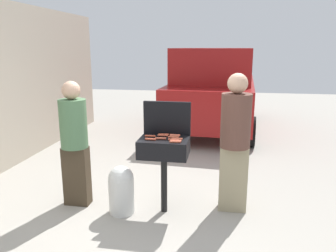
{
  "coord_description": "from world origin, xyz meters",
  "views": [
    {
      "loc": [
        0.92,
        -3.66,
        2.04
      ],
      "look_at": [
        0.18,
        0.66,
        1.0
      ],
      "focal_mm": 35.54,
      "sensor_mm": 36.0,
      "label": 1
    }
  ],
  "objects_px": {
    "hot_dog_7": "(177,139)",
    "parked_minivan": "(214,88)",
    "hot_dog_0": "(151,139)",
    "hot_dog_10": "(174,140)",
    "hot_dog_11": "(175,135)",
    "hot_dog_8": "(150,136)",
    "hot_dog_4": "(164,135)",
    "person_left": "(74,140)",
    "hot_dog_3": "(161,138)",
    "hot_dog_6": "(176,141)",
    "hot_dog_5": "(173,137)",
    "propane_tank": "(121,189)",
    "person_right": "(235,138)",
    "hot_dog_1": "(163,135)",
    "bbq_grill": "(164,150)",
    "hot_dog_2": "(175,142)"
  },
  "relations": [
    {
      "from": "bbq_grill",
      "to": "hot_dog_1",
      "type": "distance_m",
      "value": 0.19
    },
    {
      "from": "hot_dog_6",
      "to": "hot_dog_8",
      "type": "height_order",
      "value": "same"
    },
    {
      "from": "parked_minivan",
      "to": "hot_dog_11",
      "type": "bearing_deg",
      "value": 89.22
    },
    {
      "from": "hot_dog_5",
      "to": "person_right",
      "type": "relative_size",
      "value": 0.07
    },
    {
      "from": "hot_dog_4",
      "to": "hot_dog_6",
      "type": "relative_size",
      "value": 1.0
    },
    {
      "from": "hot_dog_0",
      "to": "person_left",
      "type": "height_order",
      "value": "person_left"
    },
    {
      "from": "hot_dog_6",
      "to": "hot_dog_7",
      "type": "distance_m",
      "value": 0.09
    },
    {
      "from": "hot_dog_1",
      "to": "hot_dog_11",
      "type": "distance_m",
      "value": 0.15
    },
    {
      "from": "hot_dog_3",
      "to": "propane_tank",
      "type": "bearing_deg",
      "value": -171.05
    },
    {
      "from": "hot_dog_2",
      "to": "hot_dog_3",
      "type": "height_order",
      "value": "same"
    },
    {
      "from": "hot_dog_0",
      "to": "hot_dog_1",
      "type": "relative_size",
      "value": 1.0
    },
    {
      "from": "hot_dog_0",
      "to": "hot_dog_6",
      "type": "xyz_separation_m",
      "value": [
        0.31,
        -0.02,
        0.0
      ]
    },
    {
      "from": "person_left",
      "to": "person_right",
      "type": "bearing_deg",
      "value": 20.65
    },
    {
      "from": "bbq_grill",
      "to": "hot_dog_0",
      "type": "xyz_separation_m",
      "value": [
        -0.14,
        -0.1,
        0.16
      ]
    },
    {
      "from": "hot_dog_7",
      "to": "hot_dog_1",
      "type": "bearing_deg",
      "value": 146.98
    },
    {
      "from": "hot_dog_5",
      "to": "person_right",
      "type": "distance_m",
      "value": 0.76
    },
    {
      "from": "bbq_grill",
      "to": "person_right",
      "type": "distance_m",
      "value": 0.89
    },
    {
      "from": "hot_dog_5",
      "to": "person_left",
      "type": "relative_size",
      "value": 0.08
    },
    {
      "from": "hot_dog_0",
      "to": "hot_dog_10",
      "type": "distance_m",
      "value": 0.28
    },
    {
      "from": "hot_dog_10",
      "to": "person_right",
      "type": "bearing_deg",
      "value": 21.07
    },
    {
      "from": "hot_dog_5",
      "to": "hot_dog_7",
      "type": "relative_size",
      "value": 1.0
    },
    {
      "from": "hot_dog_11",
      "to": "hot_dog_0",
      "type": "bearing_deg",
      "value": -137.72
    },
    {
      "from": "hot_dog_3",
      "to": "hot_dog_6",
      "type": "distance_m",
      "value": 0.21
    },
    {
      "from": "propane_tank",
      "to": "person_left",
      "type": "xyz_separation_m",
      "value": [
        -0.65,
        0.14,
        0.57
      ]
    },
    {
      "from": "hot_dog_10",
      "to": "parked_minivan",
      "type": "height_order",
      "value": "parked_minivan"
    },
    {
      "from": "hot_dog_8",
      "to": "hot_dog_7",
      "type": "bearing_deg",
      "value": -11.63
    },
    {
      "from": "hot_dog_3",
      "to": "hot_dog_7",
      "type": "height_order",
      "value": "same"
    },
    {
      "from": "hot_dog_1",
      "to": "hot_dog_3",
      "type": "height_order",
      "value": "same"
    },
    {
      "from": "hot_dog_1",
      "to": "hot_dog_4",
      "type": "xyz_separation_m",
      "value": [
        0.0,
        0.04,
        0.0
      ]
    },
    {
      "from": "hot_dog_1",
      "to": "parked_minivan",
      "type": "distance_m",
      "value": 4.57
    },
    {
      "from": "hot_dog_3",
      "to": "hot_dog_10",
      "type": "height_order",
      "value": "same"
    },
    {
      "from": "bbq_grill",
      "to": "person_right",
      "type": "bearing_deg",
      "value": 13.4
    },
    {
      "from": "hot_dog_4",
      "to": "hot_dog_10",
      "type": "distance_m",
      "value": 0.27
    },
    {
      "from": "hot_dog_4",
      "to": "hot_dog_5",
      "type": "bearing_deg",
      "value": -36.78
    },
    {
      "from": "hot_dog_6",
      "to": "person_right",
      "type": "relative_size",
      "value": 0.07
    },
    {
      "from": "hot_dog_11",
      "to": "parked_minivan",
      "type": "relative_size",
      "value": 0.03
    },
    {
      "from": "person_left",
      "to": "hot_dog_8",
      "type": "bearing_deg",
      "value": 16.75
    },
    {
      "from": "person_right",
      "to": "hot_dog_11",
      "type": "bearing_deg",
      "value": -10.32
    },
    {
      "from": "hot_dog_1",
      "to": "propane_tank",
      "type": "xyz_separation_m",
      "value": [
        -0.49,
        -0.22,
        -0.65
      ]
    },
    {
      "from": "hot_dog_0",
      "to": "parked_minivan",
      "type": "height_order",
      "value": "parked_minivan"
    },
    {
      "from": "hot_dog_8",
      "to": "hot_dog_4",
      "type": "bearing_deg",
      "value": 33.5
    },
    {
      "from": "bbq_grill",
      "to": "propane_tank",
      "type": "relative_size",
      "value": 1.56
    },
    {
      "from": "hot_dog_2",
      "to": "parked_minivan",
      "type": "bearing_deg",
      "value": 86.64
    },
    {
      "from": "person_left",
      "to": "parked_minivan",
      "type": "height_order",
      "value": "parked_minivan"
    },
    {
      "from": "bbq_grill",
      "to": "parked_minivan",
      "type": "height_order",
      "value": "parked_minivan"
    },
    {
      "from": "hot_dog_11",
      "to": "parked_minivan",
      "type": "xyz_separation_m",
      "value": [
        0.33,
        4.51,
        0.05
      ]
    },
    {
      "from": "hot_dog_7",
      "to": "parked_minivan",
      "type": "distance_m",
      "value": 4.68
    },
    {
      "from": "hot_dog_3",
      "to": "hot_dog_4",
      "type": "height_order",
      "value": "same"
    },
    {
      "from": "hot_dog_7",
      "to": "hot_dog_8",
      "type": "xyz_separation_m",
      "value": [
        -0.35,
        0.07,
        0.0
      ]
    },
    {
      "from": "hot_dog_2",
      "to": "hot_dog_8",
      "type": "relative_size",
      "value": 1.0
    }
  ]
}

